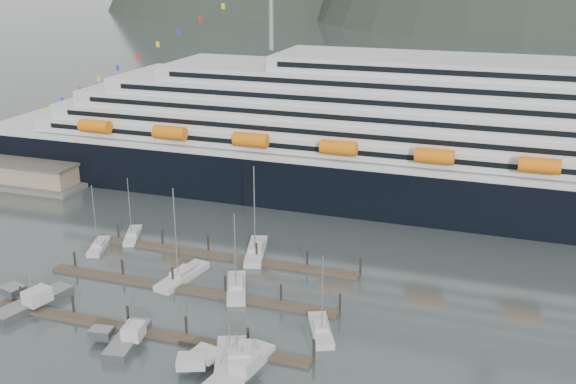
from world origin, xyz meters
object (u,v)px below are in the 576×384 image
(trawler_b, at_px, (127,338))
(trawler_d, at_px, (229,365))
(sailboat_e, at_px, (133,236))
(sailboat_h, at_px, (321,331))
(sailboat_a, at_px, (99,247))
(trawler_a, at_px, (32,301))
(cruise_ship, at_px, (458,150))
(sailboat_c, at_px, (236,288))
(sailboat_b, at_px, (182,277))
(warehouse, at_px, (6,166))
(sailboat_g, at_px, (256,252))
(trawler_c, at_px, (236,369))

(trawler_b, relative_size, trawler_d, 0.77)
(sailboat_e, relative_size, sailboat_h, 0.97)
(sailboat_a, bearing_deg, trawler_a, 169.59)
(cruise_ship, distance_m, sailboat_c, 57.93)
(trawler_b, bearing_deg, sailboat_b, -3.52)
(cruise_ship, height_order, warehouse, cruise_ship)
(sailboat_e, relative_size, sailboat_g, 0.72)
(sailboat_a, relative_size, trawler_a, 0.99)
(sailboat_b, bearing_deg, sailboat_h, -100.08)
(sailboat_h, height_order, trawler_c, sailboat_h)
(cruise_ship, distance_m, sailboat_a, 72.14)
(sailboat_e, bearing_deg, trawler_d, -156.99)
(sailboat_a, height_order, sailboat_g, sailboat_g)
(sailboat_c, height_order, sailboat_h, sailboat_c)
(sailboat_a, height_order, trawler_d, sailboat_a)
(sailboat_a, bearing_deg, warehouse, 38.63)
(sailboat_e, bearing_deg, cruise_ship, -78.50)
(sailboat_c, height_order, trawler_a, sailboat_c)
(sailboat_c, bearing_deg, sailboat_h, -138.63)
(sailboat_a, distance_m, sailboat_e, 7.02)
(warehouse, bearing_deg, sailboat_c, -26.21)
(sailboat_b, distance_m, sailboat_h, 26.92)
(warehouse, distance_m, sailboat_g, 75.60)
(warehouse, height_order, trawler_a, trawler_a)
(sailboat_c, bearing_deg, trawler_a, 95.99)
(sailboat_g, bearing_deg, sailboat_b, 134.44)
(trawler_a, relative_size, trawler_d, 0.97)
(cruise_ship, distance_m, sailboat_g, 48.06)
(sailboat_b, distance_m, sailboat_e, 20.62)
(warehouse, distance_m, sailboat_c, 82.72)
(sailboat_c, height_order, trawler_c, sailboat_c)
(warehouse, xyz_separation_m, trawler_c, (82.90, -56.97, -1.39))
(warehouse, bearing_deg, sailboat_e, -25.93)
(sailboat_b, bearing_deg, trawler_c, -130.61)
(sailboat_b, height_order, trawler_d, sailboat_b)
(cruise_ship, distance_m, sailboat_h, 59.61)
(sailboat_h, bearing_deg, sailboat_b, 47.10)
(sailboat_a, bearing_deg, trawler_d, -144.28)
(sailboat_b, bearing_deg, cruise_ship, -29.11)
(trawler_d, bearing_deg, sailboat_h, -54.30)
(sailboat_g, xyz_separation_m, trawler_b, (-5.71, -32.38, 0.37))
(warehouse, xyz_separation_m, sailboat_b, (64.50, -35.67, -1.79))
(cruise_ship, height_order, sailboat_h, cruise_ship)
(trawler_a, bearing_deg, sailboat_b, -33.19)
(sailboat_a, distance_m, trawler_d, 45.70)
(trawler_a, bearing_deg, sailboat_h, -66.62)
(warehouse, xyz_separation_m, sailboat_h, (90.00, -44.27, -1.83))
(sailboat_c, bearing_deg, sailboat_g, -13.62)
(cruise_ship, relative_size, sailboat_g, 12.49)
(trawler_c, bearing_deg, trawler_a, 90.85)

